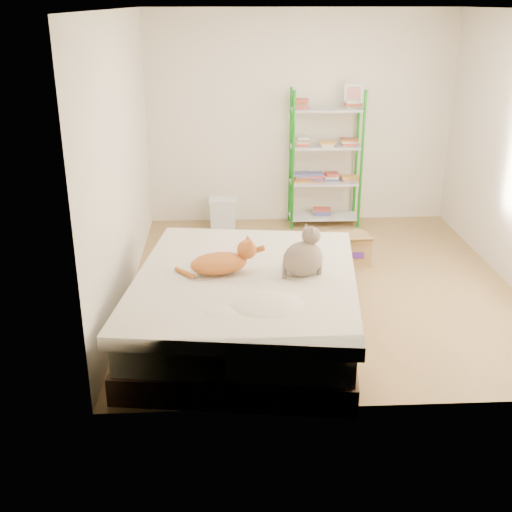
{
  "coord_description": "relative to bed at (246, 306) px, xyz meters",
  "views": [
    {
      "loc": [
        -0.96,
        -5.88,
        2.67
      ],
      "look_at": [
        -0.7,
        -0.75,
        0.62
      ],
      "focal_mm": 45.0,
      "sensor_mm": 36.0,
      "label": 1
    }
  ],
  "objects": [
    {
      "name": "white_bin",
      "position": [
        -0.18,
        2.83,
        -0.09
      ],
      "size": [
        0.34,
        0.31,
        0.38
      ],
      "rotation": [
        0.0,
        0.0,
        -0.04
      ],
      "color": "silver",
      "rests_on": "ground"
    },
    {
      "name": "cardboard_box",
      "position": [
        1.17,
        1.61,
        -0.13
      ],
      "size": [
        0.46,
        0.44,
        0.36
      ],
      "rotation": [
        0.0,
        0.0,
        0.04
      ],
      "color": "olive",
      "rests_on": "ground"
    },
    {
      "name": "orange_cat",
      "position": [
        -0.22,
        0.05,
        0.4
      ],
      "size": [
        0.61,
        0.41,
        0.23
      ],
      "primitive_type": null,
      "rotation": [
        0.0,
        0.0,
        0.21
      ],
      "color": "#CD7A35",
      "rests_on": "bed"
    },
    {
      "name": "shelf_unit",
      "position": [
        1.1,
        2.93,
        0.56
      ],
      "size": [
        0.88,
        0.36,
        1.74
      ],
      "color": "#1D8A1D",
      "rests_on": "ground"
    },
    {
      "name": "room",
      "position": [
        0.8,
        1.05,
        1.01
      ],
      "size": [
        3.81,
        4.21,
        2.61
      ],
      "color": "#997B48",
      "rests_on": "ground"
    },
    {
      "name": "bed",
      "position": [
        0.0,
        0.0,
        0.0
      ],
      "size": [
        2.08,
        2.46,
        0.57
      ],
      "rotation": [
        0.0,
        0.0,
        -0.14
      ],
      "color": "brown",
      "rests_on": "ground"
    },
    {
      "name": "grey_cat",
      "position": [
        0.47,
        -0.02,
        0.49
      ],
      "size": [
        0.46,
        0.43,
        0.42
      ],
      "primitive_type": null,
      "rotation": [
        0.0,
        0.0,
        1.99
      ],
      "color": "gray",
      "rests_on": "bed"
    }
  ]
}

